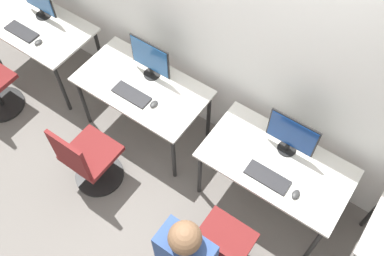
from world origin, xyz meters
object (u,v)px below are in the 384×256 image
(mouse_left, at_px, (154,104))
(office_chair_left, at_px, (89,161))
(office_chair_right, at_px, (219,250))
(keyboard_left, at_px, (131,94))
(monitor_left, at_px, (150,59))
(keyboard_right, at_px, (267,177))
(mouse_far_left, at_px, (38,42))
(monitor_right, at_px, (292,135))
(mouse_right, at_px, (296,194))
(keyboard_far_left, at_px, (22,31))

(mouse_left, relative_size, office_chair_left, 0.10)
(office_chair_left, xyz_separation_m, office_chair_right, (1.43, -0.00, 0.00))
(office_chair_right, bearing_deg, keyboard_left, 155.37)
(keyboard_left, bearing_deg, monitor_left, 90.00)
(keyboard_left, distance_m, keyboard_right, 1.44)
(mouse_far_left, bearing_deg, keyboard_left, 1.37)
(monitor_right, bearing_deg, mouse_far_left, -172.70)
(monitor_left, xyz_separation_m, mouse_right, (1.69, -0.33, -0.20))
(keyboard_right, bearing_deg, office_chair_left, -157.62)
(monitor_left, xyz_separation_m, keyboard_right, (1.44, -0.33, -0.21))
(monitor_right, distance_m, keyboard_right, 0.39)
(keyboard_far_left, xyz_separation_m, monitor_left, (1.44, 0.32, 0.21))
(keyboard_left, relative_size, office_chair_right, 0.41)
(mouse_left, height_order, monitor_right, monitor_right)
(keyboard_left, bearing_deg, monitor_right, 12.06)
(mouse_right, bearing_deg, mouse_left, 177.68)
(mouse_far_left, distance_m, monitor_right, 2.65)
(keyboard_far_left, bearing_deg, keyboard_right, -0.17)
(keyboard_far_left, xyz_separation_m, mouse_left, (1.67, 0.04, 0.01))
(keyboard_left, height_order, monitor_right, monitor_right)
(mouse_left, distance_m, monitor_right, 1.25)
(keyboard_far_left, xyz_separation_m, mouse_right, (3.13, -0.02, 0.01))
(monitor_left, distance_m, keyboard_right, 1.49)
(monitor_right, xyz_separation_m, office_chair_right, (-0.05, -0.94, -0.57))
(mouse_right, relative_size, office_chair_right, 0.10)
(monitor_left, bearing_deg, keyboard_left, -90.00)
(mouse_left, bearing_deg, office_chair_left, -113.04)
(mouse_right, bearing_deg, monitor_right, 127.36)
(office_chair_left, distance_m, office_chair_right, 1.43)
(office_chair_left, bearing_deg, monitor_right, 32.41)
(mouse_far_left, distance_m, mouse_left, 1.42)
(keyboard_left, height_order, keyboard_right, same)
(mouse_left, relative_size, keyboard_right, 0.24)
(mouse_left, xyz_separation_m, office_chair_right, (1.15, -0.67, -0.37))
(keyboard_far_left, distance_m, monitor_right, 2.90)
(mouse_right, xyz_separation_m, office_chair_right, (-0.30, -0.61, -0.37))
(keyboard_far_left, height_order, office_chair_right, office_chair_right)
(keyboard_far_left, relative_size, monitor_left, 0.87)
(mouse_far_left, bearing_deg, keyboard_far_left, 177.00)
(office_chair_right, bearing_deg, keyboard_right, 85.66)
(mouse_left, height_order, office_chair_right, office_chair_right)
(monitor_right, bearing_deg, mouse_left, -166.93)
(mouse_right, bearing_deg, mouse_far_left, 179.96)
(mouse_left, bearing_deg, mouse_right, -2.32)
(mouse_far_left, relative_size, monitor_left, 0.21)
(mouse_left, bearing_deg, keyboard_right, -2.48)
(keyboard_left, distance_m, office_chair_right, 1.57)
(mouse_far_left, height_order, monitor_left, monitor_left)
(monitor_right, height_order, office_chair_right, monitor_right)
(mouse_left, distance_m, office_chair_right, 1.38)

